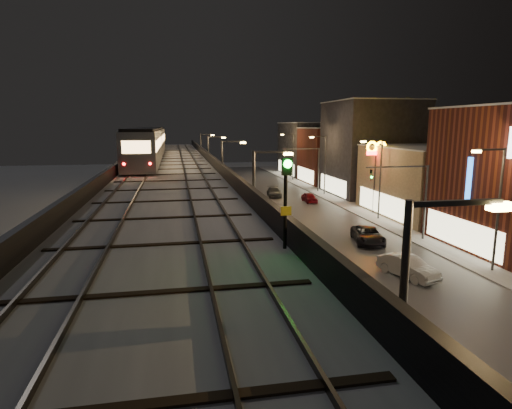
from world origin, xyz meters
TOP-DOWN VIEW (x-y plane):
  - road_surface at (7.50, 35.00)m, footprint 17.00×120.00m
  - sidewalk_right at (17.50, 35.00)m, footprint 4.00×120.00m
  - under_viaduct_pavement at (-6.00, 35.00)m, footprint 11.00×120.00m
  - elevated_viaduct at (-6.00, 31.84)m, footprint 9.00×100.00m
  - viaduct_trackbed at (-6.01, 31.97)m, footprint 8.40×100.00m
  - viaduct_parapet_streetside at (-1.65, 32.00)m, footprint 0.30×100.00m
  - viaduct_parapet_far at (-10.35, 32.00)m, footprint 0.30×100.00m
  - building_c at (23.99, 32.00)m, footprint 12.20×15.20m
  - building_d at (23.99, 48.00)m, footprint 12.20×13.20m
  - building_e at (23.99, 62.00)m, footprint 12.20×12.20m
  - building_f at (23.99, 76.00)m, footprint 12.20×16.20m
  - streetlight_left_0 at (-0.43, -5.00)m, footprint 2.57×0.28m
  - streetlight_left_1 at (-0.43, 13.00)m, footprint 2.57×0.28m
  - streetlight_right_1 at (16.73, 13.00)m, footprint 2.56×0.28m
  - streetlight_left_2 at (-0.43, 31.00)m, footprint 2.57×0.28m
  - streetlight_right_2 at (16.73, 31.00)m, footprint 2.56×0.28m
  - streetlight_left_3 at (-0.43, 49.00)m, footprint 2.57×0.28m
  - streetlight_right_3 at (16.73, 49.00)m, footprint 2.56×0.28m
  - streetlight_left_4 at (-0.43, 67.00)m, footprint 2.57×0.28m
  - streetlight_right_4 at (16.73, 67.00)m, footprint 2.56×0.28m
  - traffic_light_rig_a at (15.84, 22.00)m, footprint 6.10×0.34m
  - traffic_light_rig_b at (15.84, 52.00)m, footprint 6.10×0.34m
  - subway_train at (-8.50, 41.09)m, footprint 3.04×37.26m
  - rail_signal at (-2.10, -0.23)m, footprint 0.34×0.42m
  - car_taxi at (2.47, 17.66)m, footprint 3.00×4.67m
  - car_near_white at (4.19, 18.80)m, footprint 2.68×4.28m
  - car_mid_silver at (2.46, 30.01)m, footprint 3.57×5.47m
  - car_mid_dark at (4.57, 43.10)m, footprint 2.92×5.30m
  - car_onc_silver at (10.26, 13.04)m, footprint 2.90×4.87m
  - car_onc_dark at (11.41, 21.80)m, footprint 3.60×5.69m
  - car_onc_white at (8.90, 48.35)m, footprint 2.45×4.88m
  - car_onc_red at (12.65, 42.88)m, footprint 1.57×3.81m
  - sign_mcdonalds at (18.00, 34.30)m, footprint 2.60×0.44m
  - sign_carwash at (18.50, 17.39)m, footprint 1.55×0.35m

SIDE VIEW (x-z plane):
  - road_surface at x=7.50m, z-range 0.00..0.06m
  - under_viaduct_pavement at x=-6.00m, z-range 0.00..0.06m
  - sidewalk_right at x=17.50m, z-range 0.00..0.14m
  - car_onc_red at x=12.65m, z-range 0.00..1.29m
  - car_near_white at x=4.19m, z-range 0.00..1.33m
  - car_onc_white at x=8.90m, z-range 0.00..1.36m
  - car_mid_silver at x=2.46m, z-range 0.00..1.40m
  - car_mid_dark at x=4.57m, z-range 0.00..1.45m
  - car_onc_dark at x=11.41m, z-range 0.00..1.46m
  - car_taxi at x=2.47m, z-range 0.00..1.48m
  - car_onc_silver at x=10.26m, z-range 0.00..1.51m
  - building_c at x=23.99m, z-range 0.00..8.16m
  - traffic_light_rig_a at x=15.84m, z-range 1.00..8.00m
  - traffic_light_rig_b at x=15.84m, z-range 1.00..8.00m
  - building_e at x=23.99m, z-range 0.00..10.16m
  - streetlight_left_0 at x=-0.43m, z-range 0.74..9.74m
  - streetlight_left_1 at x=-0.43m, z-range 0.74..9.74m
  - streetlight_right_1 at x=16.73m, z-range 0.74..9.74m
  - streetlight_left_2 at x=-0.43m, z-range 0.74..9.74m
  - streetlight_right_2 at x=16.73m, z-range 0.74..9.74m
  - streetlight_left_3 at x=-0.43m, z-range 0.74..9.74m
  - streetlight_right_3 at x=16.73m, z-range 0.74..9.74m
  - streetlight_left_4 at x=-0.43m, z-range 0.74..9.74m
  - streetlight_right_4 at x=16.73m, z-range 0.74..9.74m
  - building_f at x=23.99m, z-range 0.00..11.16m
  - elevated_viaduct at x=-6.00m, z-range 2.47..8.77m
  - sign_carwash at x=18.50m, z-range 1.62..9.64m
  - viaduct_trackbed at x=-6.01m, z-range 6.23..6.55m
  - viaduct_parapet_streetside at x=-1.65m, z-range 6.30..7.40m
  - viaduct_parapet_far at x=-10.35m, z-range 6.30..7.40m
  - sign_mcdonalds at x=18.00m, z-range 2.55..11.29m
  - building_d at x=23.99m, z-range 0.00..14.16m
  - subway_train at x=-8.50m, z-range 6.61..10.25m
  - rail_signal at x=-2.10m, z-range 7.23..10.16m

